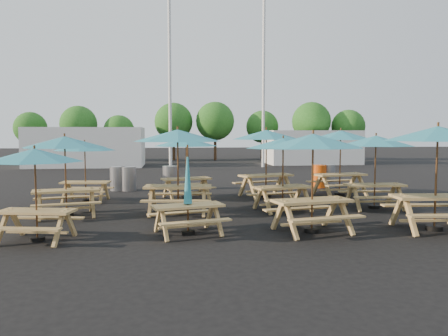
{
  "coord_description": "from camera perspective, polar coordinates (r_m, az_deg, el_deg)",
  "views": [
    {
      "loc": [
        -1.87,
        -14.32,
        2.36
      ],
      "look_at": [
        0.0,
        1.5,
        1.1
      ],
      "focal_mm": 35.0,
      "sensor_mm": 36.0,
      "label": 1
    }
  ],
  "objects": [
    {
      "name": "picnic_unit_5",
      "position": [
        15.84,
        -4.98,
        3.07
      ],
      "size": [
        2.81,
        2.81,
        2.24
      ],
      "rotation": [
        0.0,
        0.0,
        0.27
      ],
      "color": "#A58649",
      "rests_on": "ground"
    },
    {
      "name": "mast_0",
      "position": [
        28.56,
        -7.09,
        11.81
      ],
      "size": [
        0.2,
        0.2,
        12.0
      ],
      "primitive_type": "cylinder",
      "color": "silver",
      "rests_on": "ground"
    },
    {
      "name": "event_tent_0",
      "position": [
        32.91,
        -17.49,
        2.64
      ],
      "size": [
        8.0,
        4.0,
        2.8
      ],
      "primitive_type": "cube",
      "color": "silver",
      "rests_on": "ground"
    },
    {
      "name": "tree_7",
      "position": [
        40.34,
        15.92,
        5.24
      ],
      "size": [
        2.95,
        2.95,
        4.48
      ],
      "color": "#382314",
      "rests_on": "ground"
    },
    {
      "name": "picnic_unit_9",
      "position": [
        11.7,
        26.13,
        3.5
      ],
      "size": [
        2.78,
        2.78,
        2.56
      ],
      "rotation": [
        0.0,
        0.0,
        -0.07
      ],
      "color": "#A58649",
      "rests_on": "ground"
    },
    {
      "name": "picnic_unit_7",
      "position": [
        13.38,
        7.73,
        2.8
      ],
      "size": [
        2.74,
        2.74,
        2.24
      ],
      "rotation": [
        0.0,
        0.0,
        0.23
      ],
      "color": "#A58649",
      "rests_on": "ground"
    },
    {
      "name": "tree_6",
      "position": [
        39.15,
        11.34,
        5.99
      ],
      "size": [
        3.38,
        3.38,
        5.13
      ],
      "color": "#382314",
      "rests_on": "ground"
    },
    {
      "name": "waste_bin_3",
      "position": [
        19.53,
        12.3,
        -1.06
      ],
      "size": [
        0.62,
        0.62,
        0.99
      ],
      "primitive_type": "cylinder",
      "color": "#E6500D",
      "rests_on": "ground"
    },
    {
      "name": "ground",
      "position": [
        14.64,
        0.69,
        -4.76
      ],
      "size": [
        120.0,
        120.0,
        0.0
      ],
      "primitive_type": "plane",
      "color": "black",
      "rests_on": "ground"
    },
    {
      "name": "picnic_unit_4",
      "position": [
        12.8,
        -6.07,
        3.74
      ],
      "size": [
        2.77,
        2.77,
        2.5
      ],
      "rotation": [
        0.0,
        0.0,
        -0.1
      ],
      "color": "#A58649",
      "rests_on": "ground"
    },
    {
      "name": "picnic_unit_0",
      "position": [
        10.31,
        -23.49,
        1.05
      ],
      "size": [
        2.45,
        2.45,
        2.05
      ],
      "rotation": [
        0.0,
        0.0,
        -0.19
      ],
      "color": "#A58649",
      "rests_on": "ground"
    },
    {
      "name": "tree_3",
      "position": [
        39.05,
        -6.6,
        6.02
      ],
      "size": [
        3.36,
        3.36,
        5.09
      ],
      "color": "#382314",
      "rests_on": "ground"
    },
    {
      "name": "picnic_unit_1",
      "position": [
        13.11,
        -20.08,
        2.76
      ],
      "size": [
        2.84,
        2.84,
        2.3
      ],
      "rotation": [
        0.0,
        0.0,
        0.24
      ],
      "color": "#A58649",
      "rests_on": "ground"
    },
    {
      "name": "tree_0",
      "position": [
        41.41,
        -23.96,
        4.78
      ],
      "size": [
        2.8,
        2.8,
        4.24
      ],
      "color": "#382314",
      "rests_on": "ground"
    },
    {
      "name": "picnic_unit_3",
      "position": [
        10.22,
        -4.75,
        -3.9
      ],
      "size": [
        1.96,
        1.81,
        2.1
      ],
      "rotation": [
        0.0,
        0.0,
        0.26
      ],
      "color": "#A58649",
      "rests_on": "ground"
    },
    {
      "name": "tree_5",
      "position": [
        39.83,
        5.01,
        5.38
      ],
      "size": [
        2.94,
        2.94,
        4.45
      ],
      "color": "#382314",
      "rests_on": "ground"
    },
    {
      "name": "picnic_unit_11",
      "position": [
        17.06,
        14.99,
        3.81
      ],
      "size": [
        2.97,
        2.97,
        2.5
      ],
      "rotation": [
        0.0,
        0.0,
        0.19
      ],
      "color": "#A58649",
      "rests_on": "ground"
    },
    {
      "name": "tree_1",
      "position": [
        39.04,
        -18.46,
        5.44
      ],
      "size": [
        3.11,
        3.11,
        4.72
      ],
      "color": "#382314",
      "rests_on": "ground"
    },
    {
      "name": "mast_1",
      "position": [
        31.2,
        5.19,
        11.2
      ],
      "size": [
        0.2,
        0.2,
        12.0
      ],
      "primitive_type": "cylinder",
      "color": "silver",
      "rests_on": "ground"
    },
    {
      "name": "picnic_unit_2",
      "position": [
        15.8,
        -17.73,
        2.39
      ],
      "size": [
        2.36,
        2.36,
        2.09
      ],
      "rotation": [
        0.0,
        0.0,
        -0.12
      ],
      "color": "#A58649",
      "rests_on": "ground"
    },
    {
      "name": "tree_2",
      "position": [
        38.25,
        -13.57,
        4.79
      ],
      "size": [
        2.59,
        2.59,
        3.93
      ],
      "color": "#382314",
      "rests_on": "ground"
    },
    {
      "name": "waste_bin_0",
      "position": [
        18.63,
        -13.73,
        -1.35
      ],
      "size": [
        0.62,
        0.62,
        0.99
      ],
      "primitive_type": "cylinder",
      "color": "gray",
      "rests_on": "ground"
    },
    {
      "name": "waste_bin_4",
      "position": [
        19.85,
        13.44,
        -0.99
      ],
      "size": [
        0.62,
        0.62,
        0.99
      ],
      "primitive_type": "cylinder",
      "color": "gray",
      "rests_on": "ground"
    },
    {
      "name": "picnic_unit_10",
      "position": [
        14.44,
        19.22,
        2.97
      ],
      "size": [
        2.43,
        2.43,
        2.32
      ],
      "rotation": [
        0.0,
        0.0,
        -0.03
      ],
      "color": "#A58649",
      "rests_on": "ground"
    },
    {
      "name": "picnic_unit_8",
      "position": [
        16.2,
        5.55,
        3.96
      ],
      "size": [
        3.22,
        3.22,
        2.52
      ],
      "rotation": [
        0.0,
        0.0,
        0.31
      ],
      "color": "#A58649",
      "rests_on": "ground"
    },
    {
      "name": "event_tent_1",
      "position": [
        35.07,
        11.34,
        2.69
      ],
      "size": [
        7.0,
        4.0,
        2.6
      ],
      "primitive_type": "cube",
      "color": "silver",
      "rests_on": "ground"
    },
    {
      "name": "waste_bin_2",
      "position": [
        18.56,
        -7.06,
        -1.27
      ],
      "size": [
        0.62,
        0.62,
        0.99
      ],
      "primitive_type": "cylinder",
      "color": "gray",
      "rests_on": "ground"
    },
    {
      "name": "picnic_unit_6",
      "position": [
        10.5,
        11.54,
        2.93
      ],
      "size": [
        2.86,
        2.86,
        2.38
      ],
      "rotation": [
        0.0,
        0.0,
        0.21
      ],
      "color": "#A58649",
      "rests_on": "ground"
    },
    {
      "name": "waste_bin_1",
      "position": [
        18.46,
        -12.35,
        -1.38
      ],
      "size": [
        0.62,
        0.62,
        0.99
      ],
      "primitive_type": "cylinder",
      "color": "gray",
      "rests_on": "ground"
    },
    {
      "name": "tree_4",
      "position": [
        38.78,
        -1.16,
        6.14
      ],
      "size": [
        3.41,
        3.41,
        5.17
      ],
      "color": "#382314",
      "rests_on": "ground"
    }
  ]
}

